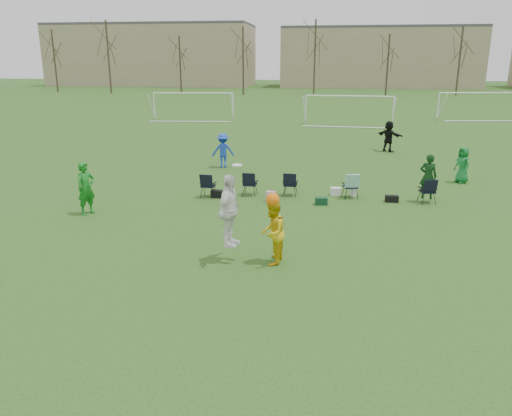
% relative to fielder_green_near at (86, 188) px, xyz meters
% --- Properties ---
extents(ground, '(260.00, 260.00, 0.00)m').
position_rel_fielder_green_near_xyz_m(ground, '(6.23, -4.76, -0.95)').
color(ground, '#274D18').
rests_on(ground, ground).
extents(fielder_green_near, '(0.73, 0.83, 1.90)m').
position_rel_fielder_green_near_xyz_m(fielder_green_near, '(0.00, 0.00, 0.00)').
color(fielder_green_near, '#14751D').
rests_on(fielder_green_near, ground).
extents(fielder_blue, '(1.27, 0.94, 1.75)m').
position_rel_fielder_green_near_xyz_m(fielder_blue, '(3.19, 8.59, -0.08)').
color(fielder_blue, blue).
rests_on(fielder_blue, ground).
extents(fielder_green_far, '(0.84, 0.94, 1.62)m').
position_rel_fielder_green_near_xyz_m(fielder_green_far, '(14.45, 6.82, -0.14)').
color(fielder_green_far, '#13702F').
rests_on(fielder_green_far, ground).
extents(fielder_black, '(1.64, 1.51, 1.83)m').
position_rel_fielder_green_near_xyz_m(fielder_black, '(12.09, 14.54, -0.03)').
color(fielder_black, black).
rests_on(fielder_black, ground).
extents(center_contest, '(1.90, 1.24, 2.71)m').
position_rel_fielder_green_near_xyz_m(center_contest, '(6.42, -3.60, 0.24)').
color(center_contest, white).
rests_on(center_contest, ground).
extents(sideline_setup, '(9.24, 1.79, 1.89)m').
position_rel_fielder_green_near_xyz_m(sideline_setup, '(8.47, 3.29, -0.39)').
color(sideline_setup, '#0E3312').
rests_on(sideline_setup, ground).
extents(goal_left, '(7.39, 0.76, 2.46)m').
position_rel_fielder_green_near_xyz_m(goal_left, '(-3.77, 29.24, 0.98)').
color(goal_left, white).
rests_on(goal_left, ground).
extents(goal_mid, '(7.40, 0.63, 2.46)m').
position_rel_fielder_green_near_xyz_m(goal_mid, '(10.23, 27.24, 0.98)').
color(goal_mid, white).
rests_on(goal_mid, ground).
extents(goal_right, '(7.35, 1.14, 2.46)m').
position_rel_fielder_green_near_xyz_m(goal_right, '(22.23, 33.24, 0.98)').
color(goal_right, white).
rests_on(goal_right, ground).
extents(tree_line, '(110.28, 3.28, 11.40)m').
position_rel_fielder_green_near_xyz_m(tree_line, '(6.46, 65.08, 4.14)').
color(tree_line, '#382B21').
rests_on(tree_line, ground).
extents(building_row, '(126.00, 16.00, 13.00)m').
position_rel_fielder_green_near_xyz_m(building_row, '(12.95, 91.24, 5.04)').
color(building_row, tan).
rests_on(building_row, ground).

